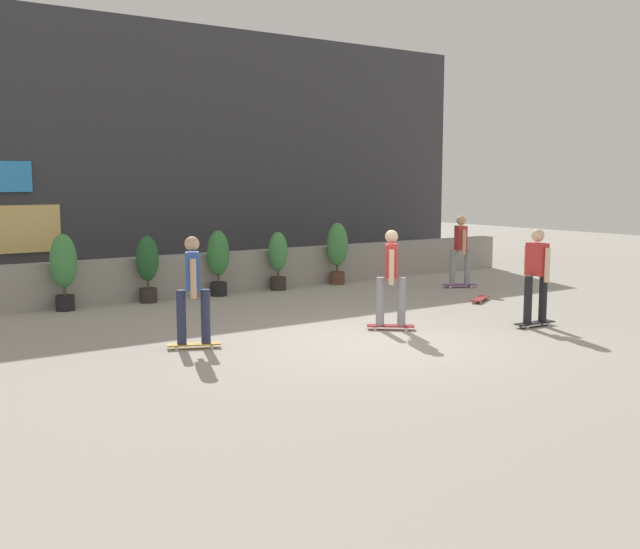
{
  "coord_description": "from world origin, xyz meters",
  "views": [
    {
      "loc": [
        -7.23,
        -9.05,
        2.53
      ],
      "look_at": [
        0.0,
        1.5,
        0.9
      ],
      "focal_mm": 41.87,
      "sensor_mm": 36.0,
      "label": 1
    }
  ],
  "objects_px": {
    "potted_plant_4": "(337,249)",
    "skateboard_near_camera": "(480,299)",
    "skater_far_right": "(460,248)",
    "potted_plant_3": "(278,257)",
    "potted_plant_2": "(218,258)",
    "skater_foreground": "(391,275)",
    "potted_plant_0": "(64,266)",
    "skater_mid_plaza": "(536,273)",
    "potted_plant_1": "(148,265)",
    "skater_by_wall_left": "(193,287)"
  },
  "relations": [
    {
      "from": "skater_far_right",
      "to": "potted_plant_3",
      "type": "bearing_deg",
      "value": 150.66
    },
    {
      "from": "potted_plant_3",
      "to": "skateboard_near_camera",
      "type": "distance_m",
      "value": 4.67
    },
    {
      "from": "skater_foreground",
      "to": "potted_plant_0",
      "type": "bearing_deg",
      "value": 128.71
    },
    {
      "from": "potted_plant_0",
      "to": "skater_far_right",
      "type": "relative_size",
      "value": 0.88
    },
    {
      "from": "potted_plant_0",
      "to": "potted_plant_3",
      "type": "bearing_deg",
      "value": 0.0
    },
    {
      "from": "potted_plant_4",
      "to": "skater_by_wall_left",
      "type": "xyz_separation_m",
      "value": [
        -5.86,
        -4.43,
        0.07
      ]
    },
    {
      "from": "potted_plant_2",
      "to": "skater_mid_plaza",
      "type": "distance_m",
      "value": 6.89
    },
    {
      "from": "potted_plant_1",
      "to": "potted_plant_4",
      "type": "height_order",
      "value": "potted_plant_4"
    },
    {
      "from": "potted_plant_1",
      "to": "skater_mid_plaza",
      "type": "xyz_separation_m",
      "value": [
        4.56,
        -6.23,
        0.15
      ]
    },
    {
      "from": "skateboard_near_camera",
      "to": "potted_plant_3",
      "type": "bearing_deg",
      "value": 124.63
    },
    {
      "from": "potted_plant_2",
      "to": "potted_plant_3",
      "type": "height_order",
      "value": "potted_plant_2"
    },
    {
      "from": "potted_plant_0",
      "to": "potted_plant_1",
      "type": "xyz_separation_m",
      "value": [
        1.7,
        0.0,
        -0.08
      ]
    },
    {
      "from": "potted_plant_4",
      "to": "skater_mid_plaza",
      "type": "xyz_separation_m",
      "value": [
        -0.27,
        -6.23,
        0.07
      ]
    },
    {
      "from": "skater_by_wall_left",
      "to": "skater_far_right",
      "type": "distance_m",
      "value": 8.25
    },
    {
      "from": "potted_plant_2",
      "to": "skater_foreground",
      "type": "bearing_deg",
      "value": -82.0
    },
    {
      "from": "potted_plant_0",
      "to": "potted_plant_4",
      "type": "xyz_separation_m",
      "value": [
        6.52,
        0.0,
        -0.0
      ]
    },
    {
      "from": "skater_foreground",
      "to": "potted_plant_3",
      "type": "bearing_deg",
      "value": 80.71
    },
    {
      "from": "skateboard_near_camera",
      "to": "potted_plant_0",
      "type": "bearing_deg",
      "value": 153.02
    },
    {
      "from": "potted_plant_3",
      "to": "potted_plant_4",
      "type": "relative_size",
      "value": 0.9
    },
    {
      "from": "potted_plant_0",
      "to": "skater_far_right",
      "type": "bearing_deg",
      "value": -13.75
    },
    {
      "from": "potted_plant_3",
      "to": "skater_far_right",
      "type": "height_order",
      "value": "skater_far_right"
    },
    {
      "from": "potted_plant_4",
      "to": "potted_plant_2",
      "type": "bearing_deg",
      "value": -180.0
    },
    {
      "from": "potted_plant_2",
      "to": "potted_plant_3",
      "type": "relative_size",
      "value": 1.07
    },
    {
      "from": "potted_plant_1",
      "to": "skater_by_wall_left",
      "type": "xyz_separation_m",
      "value": [
        -1.03,
        -4.43,
        0.15
      ]
    },
    {
      "from": "skater_foreground",
      "to": "skater_far_right",
      "type": "bearing_deg",
      "value": 32.7
    },
    {
      "from": "potted_plant_3",
      "to": "skater_foreground",
      "type": "height_order",
      "value": "skater_foreground"
    },
    {
      "from": "potted_plant_3",
      "to": "skater_far_right",
      "type": "distance_m",
      "value": 4.28
    },
    {
      "from": "potted_plant_3",
      "to": "skater_far_right",
      "type": "xyz_separation_m",
      "value": [
        3.73,
        -2.1,
        0.18
      ]
    },
    {
      "from": "skater_by_wall_left",
      "to": "skater_far_right",
      "type": "height_order",
      "value": "same"
    },
    {
      "from": "skater_mid_plaza",
      "to": "potted_plant_2",
      "type": "bearing_deg",
      "value": 115.27
    },
    {
      "from": "potted_plant_2",
      "to": "potted_plant_4",
      "type": "relative_size",
      "value": 0.96
    },
    {
      "from": "skater_by_wall_left",
      "to": "skater_foreground",
      "type": "relative_size",
      "value": 1.0
    },
    {
      "from": "potted_plant_1",
      "to": "skater_by_wall_left",
      "type": "distance_m",
      "value": 4.55
    },
    {
      "from": "skater_mid_plaza",
      "to": "potted_plant_1",
      "type": "bearing_deg",
      "value": 126.21
    },
    {
      "from": "skater_mid_plaza",
      "to": "potted_plant_4",
      "type": "bearing_deg",
      "value": 87.54
    },
    {
      "from": "potted_plant_2",
      "to": "potted_plant_4",
      "type": "distance_m",
      "value": 3.21
    },
    {
      "from": "potted_plant_4",
      "to": "skater_far_right",
      "type": "bearing_deg",
      "value": -45.65
    },
    {
      "from": "potted_plant_1",
      "to": "skater_foreground",
      "type": "height_order",
      "value": "skater_foreground"
    },
    {
      "from": "skater_far_right",
      "to": "skater_foreground",
      "type": "relative_size",
      "value": 1.0
    },
    {
      "from": "skater_by_wall_left",
      "to": "skater_mid_plaza",
      "type": "relative_size",
      "value": 1.0
    },
    {
      "from": "potted_plant_0",
      "to": "skater_far_right",
      "type": "distance_m",
      "value": 8.83
    },
    {
      "from": "potted_plant_1",
      "to": "skater_foreground",
      "type": "xyz_separation_m",
      "value": [
        2.32,
        -5.02,
        0.15
      ]
    },
    {
      "from": "potted_plant_0",
      "to": "skater_mid_plaza",
      "type": "distance_m",
      "value": 8.83
    },
    {
      "from": "skater_far_right",
      "to": "skater_mid_plaza",
      "type": "relative_size",
      "value": 1.0
    },
    {
      "from": "potted_plant_2",
      "to": "skater_mid_plaza",
      "type": "relative_size",
      "value": 0.85
    },
    {
      "from": "potted_plant_2",
      "to": "skater_by_wall_left",
      "type": "height_order",
      "value": "skater_by_wall_left"
    },
    {
      "from": "potted_plant_3",
      "to": "potted_plant_0",
      "type": "bearing_deg",
      "value": -180.0
    },
    {
      "from": "potted_plant_4",
      "to": "skateboard_near_camera",
      "type": "height_order",
      "value": "potted_plant_4"
    },
    {
      "from": "potted_plant_1",
      "to": "skater_far_right",
      "type": "xyz_separation_m",
      "value": [
        6.88,
        -2.1,
        0.15
      ]
    },
    {
      "from": "potted_plant_0",
      "to": "skater_mid_plaza",
      "type": "relative_size",
      "value": 0.88
    }
  ]
}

